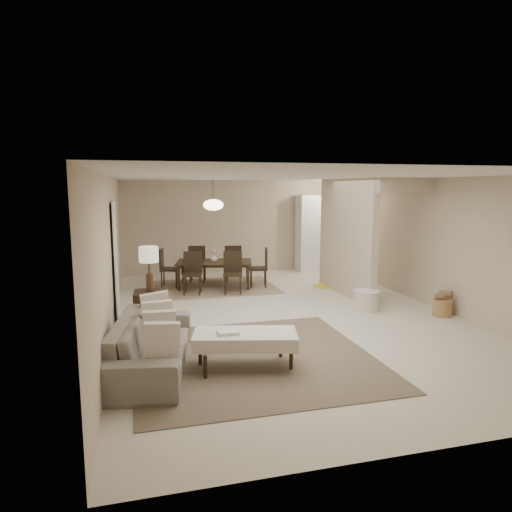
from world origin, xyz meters
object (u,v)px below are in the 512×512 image
object	(u,v)px
ottoman_bench	(245,339)
round_pouf	(367,300)
sofa	(151,344)
pantry_cabinet	(318,233)
side_table	(151,308)
dining_table	(214,275)
wicker_basket	(442,308)

from	to	relation	value
ottoman_bench	round_pouf	bearing A→B (deg)	50.08
sofa	ottoman_bench	distance (m)	1.21
pantry_cabinet	side_table	world-z (taller)	pantry_cabinet
side_table	dining_table	world-z (taller)	dining_table
side_table	wicker_basket	xyz separation A→B (m)	(5.15, -0.77, -0.15)
side_table	wicker_basket	bearing A→B (deg)	-8.47
round_pouf	wicker_basket	xyz separation A→B (m)	(1.14, -0.71, -0.04)
round_pouf	dining_table	distance (m)	3.68
sofa	side_table	distance (m)	1.90
pantry_cabinet	ottoman_bench	bearing A→B (deg)	-119.58
round_pouf	dining_table	world-z (taller)	dining_table
pantry_cabinet	ottoman_bench	world-z (taller)	pantry_cabinet
pantry_cabinet	round_pouf	distance (m)	4.40
round_pouf	wicker_basket	distance (m)	1.34
wicker_basket	dining_table	xyz separation A→B (m)	(-3.62, 3.42, 0.16)
pantry_cabinet	sofa	xyz separation A→B (m)	(-4.80, -6.09, -0.72)
pantry_cabinet	round_pouf	size ratio (longest dim) A/B	4.33
sofa	dining_table	world-z (taller)	sofa
round_pouf	wicker_basket	world-z (taller)	round_pouf
sofa	ottoman_bench	world-z (taller)	sofa
side_table	round_pouf	bearing A→B (deg)	-0.88
pantry_cabinet	sofa	size ratio (longest dim) A/B	0.94
pantry_cabinet	sofa	world-z (taller)	pantry_cabinet
pantry_cabinet	ottoman_bench	xyz separation A→B (m)	(-3.63, -6.39, -0.67)
sofa	side_table	size ratio (longest dim) A/B	3.81
sofa	dining_table	distance (m)	4.82
pantry_cabinet	ottoman_bench	distance (m)	7.38
ottoman_bench	wicker_basket	size ratio (longest dim) A/B	4.21
side_table	round_pouf	size ratio (longest dim) A/B	1.21
wicker_basket	ottoman_bench	bearing A→B (deg)	-160.38
sofa	side_table	world-z (taller)	sofa
side_table	dining_table	size ratio (longest dim) A/B	0.34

